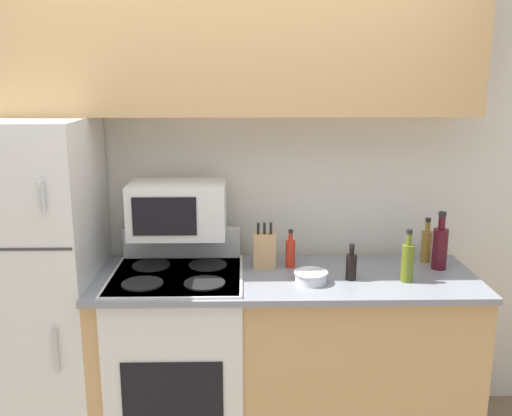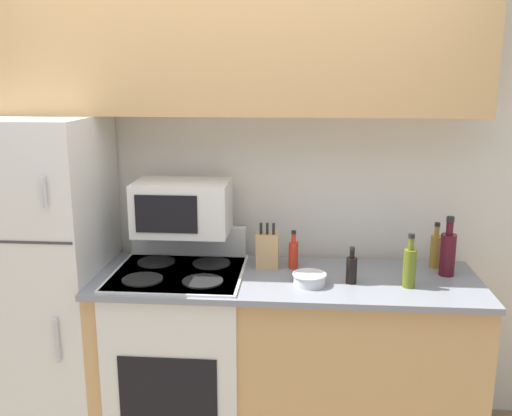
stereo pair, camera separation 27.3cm
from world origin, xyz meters
The scene contains 13 objects.
wall_back centered at (0.00, 0.69, 1.27)m, with size 8.00×0.05×2.55m.
lower_cabinets centered at (0.32, 0.30, 0.46)m, with size 1.89×0.64×0.92m.
refrigerator centered at (-0.95, 0.33, 0.85)m, with size 0.64×0.68×1.69m.
upper_cabinets centered at (0.00, 0.50, 2.05)m, with size 2.53×0.33×0.71m.
stove centered at (-0.23, 0.29, 0.48)m, with size 0.65×0.62×1.09m.
microwave centered at (-0.23, 0.42, 1.23)m, with size 0.48×0.31×0.27m.
knife_block centered at (0.21, 0.41, 1.01)m, with size 0.11×0.08×0.24m.
bowl centered at (0.43, 0.19, 0.95)m, with size 0.16×0.16×0.06m.
bottle_soy_sauce centered at (0.63, 0.22, 0.99)m, with size 0.05×0.05×0.18m.
bottle_wine_red centered at (1.11, 0.37, 1.04)m, with size 0.08×0.08×0.30m.
bottle_hot_sauce centered at (0.35, 0.41, 1.00)m, with size 0.05×0.05×0.20m.
bottle_olive_oil centered at (0.89, 0.19, 1.02)m, with size 0.06×0.06×0.26m.
bottle_vinegar centered at (1.08, 0.49, 1.01)m, with size 0.06×0.06×0.24m.
Camera 2 is at (0.39, -2.38, 1.90)m, focal length 40.00 mm.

